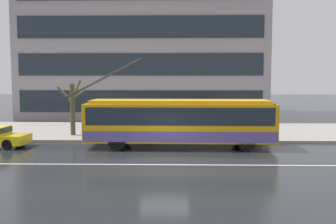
% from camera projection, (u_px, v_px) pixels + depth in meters
% --- Properties ---
extents(ground_plane, '(160.00, 160.00, 0.00)m').
position_uv_depth(ground_plane, '(164.00, 159.00, 19.09)').
color(ground_plane, '#232629').
extents(sidewalk_slab, '(80.00, 10.00, 0.14)m').
position_uv_depth(sidewalk_slab, '(168.00, 131.00, 29.05)').
color(sidewalk_slab, gray).
rests_on(sidewalk_slab, ground_plane).
extents(lane_centre_line, '(72.00, 0.14, 0.01)m').
position_uv_depth(lane_centre_line, '(163.00, 165.00, 17.90)').
color(lane_centre_line, silver).
rests_on(lane_centre_line, ground_plane).
extents(trolleybus, '(12.70, 2.73, 5.36)m').
position_uv_depth(trolleybus, '(180.00, 121.00, 22.33)').
color(trolleybus, '#E7A80F').
rests_on(trolleybus, ground_plane).
extents(bus_shelter, '(3.72, 1.82, 2.56)m').
position_uv_depth(bus_shelter, '(136.00, 109.00, 25.39)').
color(bus_shelter, gray).
rests_on(bus_shelter, sidewalk_slab).
extents(pedestrian_at_shelter, '(1.27, 1.27, 2.07)m').
position_uv_depth(pedestrian_at_shelter, '(146.00, 111.00, 26.58)').
color(pedestrian_at_shelter, navy).
rests_on(pedestrian_at_shelter, sidewalk_slab).
extents(pedestrian_approaching_curb, '(1.37, 1.37, 1.89)m').
position_uv_depth(pedestrian_approaching_curb, '(184.00, 114.00, 25.83)').
color(pedestrian_approaching_curb, '#57534A').
rests_on(pedestrian_approaching_curb, sidewalk_slab).
extents(pedestrian_walking_past, '(1.45, 1.45, 1.95)m').
position_uv_depth(pedestrian_walking_past, '(248.00, 113.00, 25.96)').
color(pedestrian_walking_past, brown).
rests_on(pedestrian_walking_past, sidewalk_slab).
extents(street_tree_bare, '(1.92, 1.64, 3.88)m').
position_uv_depth(street_tree_bare, '(72.00, 105.00, 26.25)').
color(street_tree_bare, '#4D472D').
rests_on(street_tree_bare, sidewalk_slab).
extents(office_tower_corner_left, '(25.19, 14.29, 18.13)m').
position_uv_depth(office_tower_corner_left, '(146.00, 35.00, 42.21)').
color(office_tower_corner_left, gray).
rests_on(office_tower_corner_left, ground_plane).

